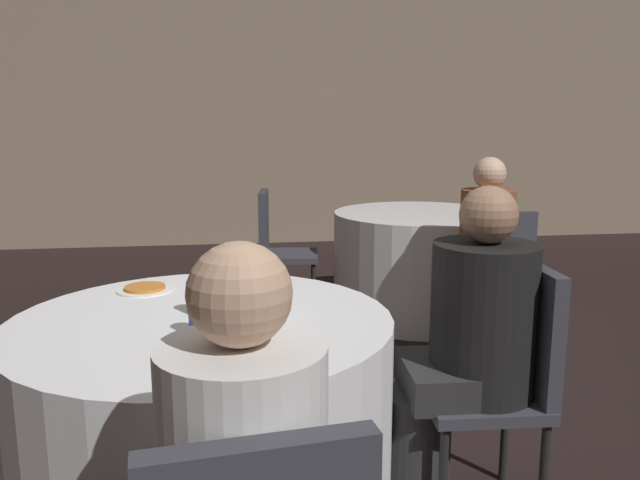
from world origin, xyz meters
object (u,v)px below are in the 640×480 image
object	(u,v)px
person_floral_shirt	(479,260)
chair_far_west	(276,241)
person_black_shirt	(464,351)
soda_can_blue	(199,315)
soda_can_red	(214,338)
table_far	(420,263)
table_near	(205,423)
chair_near_east	(507,367)
chair_far_south	(493,274)
soda_can_silver	(200,297)
pizza_plate_near	(145,289)

from	to	relation	value
person_floral_shirt	chair_far_west	bearing A→B (deg)	132.88
person_black_shirt	soda_can_blue	xyz separation A→B (m)	(-0.88, -0.11, 0.20)
soda_can_blue	soda_can_red	bearing A→B (deg)	-76.73
table_far	person_floral_shirt	distance (m)	0.89
table_near	soda_can_red	size ratio (longest dim) A/B	10.32
chair_near_east	chair_far_south	distance (m)	1.38
chair_far_south	person_black_shirt	distance (m)	1.44
chair_near_east	person_black_shirt	xyz separation A→B (m)	(-0.16, 0.01, 0.06)
table_near	chair_far_south	xyz separation A→B (m)	(1.54, 1.23, 0.17)
table_far	soda_can_silver	distance (m)	2.67
soda_can_blue	soda_can_silver	distance (m)	0.21
table_far	person_floral_shirt	xyz separation A→B (m)	(0.09, -0.86, 0.22)
table_near	table_far	distance (m)	2.67
person_black_shirt	person_floral_shirt	world-z (taller)	person_floral_shirt
chair_near_east	soda_can_silver	bearing A→B (deg)	87.64
person_floral_shirt	table_near	bearing A→B (deg)	-143.35
table_near	chair_far_west	size ratio (longest dim) A/B	1.40
soda_can_red	chair_near_east	bearing A→B (deg)	17.48
chair_far_south	soda_can_red	bearing A→B (deg)	-138.82
chair_far_west	soda_can_blue	world-z (taller)	chair_far_west
soda_can_blue	person_black_shirt	bearing A→B (deg)	7.37
person_black_shirt	soda_can_red	xyz separation A→B (m)	(-0.83, -0.32, 0.20)
person_black_shirt	person_floral_shirt	xyz separation A→B (m)	(0.64, 1.44, -0.02)
soda_can_blue	chair_near_east	bearing A→B (deg)	5.80
chair_near_east	soda_can_silver	size ratio (longest dim) A/B	7.37
pizza_plate_near	soda_can_blue	world-z (taller)	soda_can_blue
chair_near_east	chair_far_west	distance (m)	2.51
chair_far_west	soda_can_red	bearing A→B (deg)	-0.85
chair_far_south	pizza_plate_near	size ratio (longest dim) A/B	4.26
soda_can_silver	soda_can_red	bearing A→B (deg)	-82.26
table_near	person_floral_shirt	size ratio (longest dim) A/B	1.06
chair_far_south	table_near	bearing A→B (deg)	-147.26
table_near	person_black_shirt	size ratio (longest dim) A/B	1.07
soda_can_silver	person_floral_shirt	bearing A→B (deg)	41.52
soda_can_silver	soda_can_red	size ratio (longest dim) A/B	1.00
table_far	chair_far_west	distance (m)	1.05
person_black_shirt	chair_far_west	bearing A→B (deg)	14.31
chair_near_east	chair_far_south	xyz separation A→B (m)	(0.50, 1.28, 0.00)
chair_near_east	pizza_plate_near	world-z (taller)	chair_near_east
table_near	chair_far_west	world-z (taller)	chair_far_west
chair_far_south	person_black_shirt	world-z (taller)	person_black_shirt
chair_near_east	chair_far_south	size ratio (longest dim) A/B	1.00
chair_far_west	soda_can_blue	size ratio (longest dim) A/B	7.37
chair_far_south	soda_can_silver	xyz separation A→B (m)	(-1.54, -1.18, 0.27)
chair_far_west	pizza_plate_near	size ratio (longest dim) A/B	4.26
table_near	person_floral_shirt	xyz separation A→B (m)	(1.52, 1.39, 0.22)
table_far	soda_can_red	bearing A→B (deg)	-117.75
table_far	soda_can_silver	size ratio (longest dim) A/B	10.19
table_near	person_black_shirt	distance (m)	0.92
soda_can_red	table_far	bearing A→B (deg)	62.25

